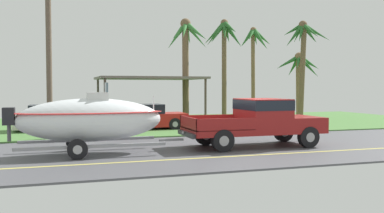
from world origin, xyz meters
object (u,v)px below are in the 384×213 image
parked_sedan_far (58,118)px  palm_tree_far_right (186,48)px  carport_awning (149,79)px  utility_pole (49,32)px  palm_tree_far_left (300,69)px  palm_tree_near_right (303,45)px  palm_tree_mid (224,41)px  palm_tree_near_left (254,47)px  pickup_truck_towing (262,120)px  boat_on_trailer (90,120)px  parked_sedan_near (141,117)px

parked_sedan_far → palm_tree_far_right: size_ratio=0.63×
carport_awning → utility_pole: utility_pole is taller
palm_tree_far_left → carport_awning: bearing=-174.0°
palm_tree_near_right → palm_tree_mid: palm_tree_mid is taller
carport_awning → palm_tree_far_left: (11.75, 1.23, 0.86)m
palm_tree_near_left → utility_pole: (-14.35, -9.44, -0.63)m
palm_tree_near_right → carport_awning: bearing=169.3°
pickup_truck_towing → palm_tree_far_right: palm_tree_far_right is taller
carport_awning → utility_pole: 9.64m
parked_sedan_far → palm_tree_far_left: bearing=15.4°
palm_tree_near_left → boat_on_trailer: bearing=-133.1°
palm_tree_near_left → palm_tree_far_left: size_ratio=1.38×
parked_sedan_far → carport_awning: size_ratio=0.67×
boat_on_trailer → carport_awning: bearing=68.8°
pickup_truck_towing → utility_pole: (-7.85, 4.43, 3.63)m
parked_sedan_far → palm_tree_near_left: 15.82m
pickup_truck_towing → palm_tree_far_left: palm_tree_far_left is taller
palm_tree_near_left → utility_pole: 17.19m
palm_tree_near_right → utility_pole: utility_pole is taller
carport_awning → palm_tree_far_right: size_ratio=0.95×
boat_on_trailer → palm_tree_near_right: palm_tree_near_right is taller
pickup_truck_towing → palm_tree_near_right: 13.45m
palm_tree_mid → utility_pole: 13.72m
boat_on_trailer → palm_tree_near_left: size_ratio=0.89×
palm_tree_far_left → palm_tree_far_right: size_ratio=0.71×
parked_sedan_near → pickup_truck_towing: bearing=-66.3°
palm_tree_far_left → boat_on_trailer: bearing=-141.4°
palm_tree_far_left → palm_tree_mid: bearing=-172.9°
boat_on_trailer → parked_sedan_far: 8.32m
pickup_truck_towing → parked_sedan_near: (-3.30, 7.53, -0.35)m
palm_tree_near_right → palm_tree_far_left: size_ratio=1.37×
palm_tree_near_right → palm_tree_far_right: (-7.39, 2.51, -0.18)m
parked_sedan_near → palm_tree_far_right: palm_tree_far_right is taller
parked_sedan_far → palm_tree_far_right: palm_tree_far_right is taller
boat_on_trailer → palm_tree_mid: palm_tree_mid is taller
parked_sedan_near → parked_sedan_far: (-4.24, 0.71, -0.00)m
parked_sedan_far → utility_pole: bearing=-94.7°
parked_sedan_near → utility_pole: bearing=-145.7°
palm_tree_near_left → palm_tree_far_left: (3.33, -0.85, -1.63)m
parked_sedan_near → palm_tree_far_right: bearing=50.2°
utility_pole → palm_tree_near_right: bearing=18.8°
pickup_truck_towing → carport_awning: size_ratio=0.84×
palm_tree_near_right → palm_tree_far_left: palm_tree_near_right is taller
palm_tree_near_right → palm_tree_near_left: bearing=112.3°
palm_tree_near_left → palm_tree_near_right: 4.31m
palm_tree_mid → parked_sedan_near: bearing=-145.1°
parked_sedan_near → palm_tree_far_left: size_ratio=0.96×
pickup_truck_towing → palm_tree_near_left: 15.90m
pickup_truck_towing → palm_tree_near_left: bearing=64.9°
pickup_truck_towing → palm_tree_mid: (3.41, 12.22, 4.45)m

